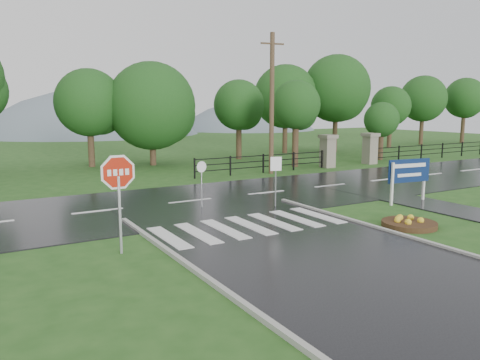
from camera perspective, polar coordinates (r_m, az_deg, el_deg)
ground at (r=12.53m, az=13.44°, el=-10.59°), size 120.00×120.00×0.00m
main_road at (r=20.65m, az=-6.09°, el=-2.66°), size 90.00×8.00×0.04m
walkway at (r=21.30m, az=22.61°, el=-2.95°), size 2.20×11.00×0.04m
crosswalk at (r=16.32m, az=1.19°, el=-5.53°), size 6.50×2.80×0.02m
pillar_west at (r=32.55m, az=10.64°, el=3.58°), size 1.00×1.00×2.24m
pillar_east at (r=35.29m, az=15.57°, el=3.81°), size 1.00×1.00×2.24m
fence_west at (r=29.44m, az=2.86°, el=2.28°), size 9.58×0.08×1.20m
fence_east at (r=43.67m, az=25.45°, el=3.62°), size 20.58×0.08×1.20m
hills at (r=76.95m, az=-20.64°, el=-6.45°), size 102.00×48.00×48.00m
treeline at (r=34.01m, az=-14.30°, el=1.68°), size 83.20×5.20×10.00m
stop_sign at (r=13.43m, az=-14.61°, el=-0.21°), size 1.34×0.07×3.01m
estate_billboard at (r=21.36m, az=19.90°, el=0.82°), size 2.18×0.35×1.92m
flower_bed at (r=17.34m, az=19.93°, el=-4.94°), size 1.87×1.87×0.37m
reg_sign_small at (r=19.21m, az=4.39°, el=1.02°), size 0.45×0.16×2.11m
reg_sign_round at (r=19.08m, az=-4.71°, el=0.24°), size 0.45×0.09×1.95m
utility_pole_east at (r=28.97m, az=3.89°, el=9.31°), size 1.51×0.32×8.52m
entrance_tree_left at (r=32.55m, az=6.84°, el=9.03°), size 3.34×3.34×5.93m
entrance_tree_right at (r=38.15m, az=16.87°, el=7.01°), size 2.69×2.69×4.49m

